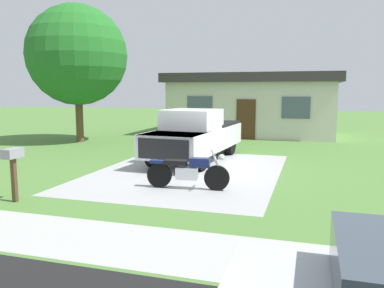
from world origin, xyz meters
The scene contains 8 objects.
ground_plane centered at (0.00, 0.00, 0.00)m, with size 80.00×80.00×0.00m, color #4C7635.
driveway_pad centered at (0.00, 0.00, 0.00)m, with size 5.68×7.84×0.01m, color #9E9E9E.
sidewalk_strip centered at (0.00, -6.00, 0.00)m, with size 36.00×1.80×0.01m, color #A6A6A1.
motorcycle centered at (0.67, -2.12, 0.47)m, with size 2.21×0.70×1.09m.
pickup_truck centered at (-0.36, 2.13, 0.95)m, with size 2.43×5.76×1.90m.
mailbox centered at (-2.84, -4.45, 0.98)m, with size 0.26×0.48×1.26m.
shade_tree centered at (-7.38, 5.39, 4.26)m, with size 4.87×4.87×6.71m.
neighbor_house centered at (0.41, 11.33, 1.79)m, with size 9.60×5.60×3.50m.
Camera 1 is at (3.72, -11.85, 2.60)m, focal length 37.02 mm.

